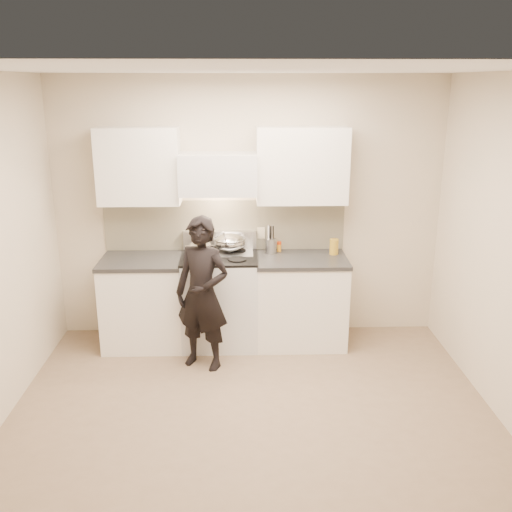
{
  "coord_description": "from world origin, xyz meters",
  "views": [
    {
      "loc": [
        -0.08,
        -4.06,
        2.61
      ],
      "look_at": [
        0.06,
        1.05,
        1.05
      ],
      "focal_mm": 40.0,
      "sensor_mm": 36.0,
      "label": 1
    }
  ],
  "objects_px": {
    "utensil_crock": "(271,245)",
    "stove": "(220,299)",
    "wok": "(230,242)",
    "counter_right": "(301,300)",
    "person": "(202,294)"
  },
  "relations": [
    {
      "from": "wok",
      "to": "person",
      "type": "bearing_deg",
      "value": -111.23
    },
    {
      "from": "utensil_crock",
      "to": "stove",
      "type": "bearing_deg",
      "value": -163.34
    },
    {
      "from": "utensil_crock",
      "to": "counter_right",
      "type": "bearing_deg",
      "value": -27.17
    },
    {
      "from": "counter_right",
      "to": "wok",
      "type": "height_order",
      "value": "wok"
    },
    {
      "from": "stove",
      "to": "wok",
      "type": "relative_size",
      "value": 2.29
    },
    {
      "from": "wok",
      "to": "utensil_crock",
      "type": "relative_size",
      "value": 1.43
    },
    {
      "from": "stove",
      "to": "person",
      "type": "distance_m",
      "value": 0.59
    },
    {
      "from": "stove",
      "to": "utensil_crock",
      "type": "height_order",
      "value": "utensil_crock"
    },
    {
      "from": "stove",
      "to": "counter_right",
      "type": "xyz_separation_m",
      "value": [
        0.83,
        0.0,
        -0.01
      ]
    },
    {
      "from": "counter_right",
      "to": "person",
      "type": "distance_m",
      "value": 1.13
    },
    {
      "from": "counter_right",
      "to": "utensil_crock",
      "type": "bearing_deg",
      "value": 152.83
    },
    {
      "from": "utensil_crock",
      "to": "person",
      "type": "xyz_separation_m",
      "value": [
        -0.67,
        -0.67,
        -0.28
      ]
    },
    {
      "from": "stove",
      "to": "utensil_crock",
      "type": "bearing_deg",
      "value": 16.66
    },
    {
      "from": "stove",
      "to": "utensil_crock",
      "type": "relative_size",
      "value": 3.28
    },
    {
      "from": "counter_right",
      "to": "utensil_crock",
      "type": "distance_m",
      "value": 0.65
    }
  ]
}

